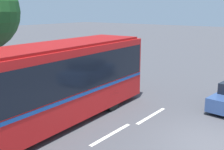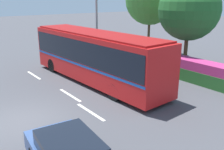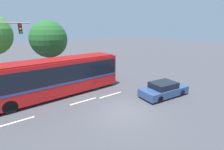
# 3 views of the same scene
# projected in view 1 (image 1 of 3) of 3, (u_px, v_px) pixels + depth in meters

# --- Properties ---
(ground_plane) EXTENTS (140.00, 140.00, 0.00)m
(ground_plane) POSITION_uv_depth(u_px,v_px,m) (211.00, 144.00, 9.95)
(ground_plane) COLOR #444449
(city_bus) EXTENTS (11.67, 3.02, 3.31)m
(city_bus) POSITION_uv_depth(u_px,v_px,m) (39.00, 83.00, 10.84)
(city_bus) COLOR red
(city_bus) RESTS_ON ground
(flowering_hedge) EXTENTS (9.42, 1.25, 1.44)m
(flowering_hedge) POSITION_uv_depth(u_px,v_px,m) (22.00, 78.00, 16.60)
(flowering_hedge) COLOR #286028
(flowering_hedge) RESTS_ON ground
(lane_stripe_mid) EXTENTS (2.40, 0.16, 0.01)m
(lane_stripe_mid) POSITION_uv_depth(u_px,v_px,m) (151.00, 116.00, 12.60)
(lane_stripe_mid) COLOR silver
(lane_stripe_mid) RESTS_ON ground
(lane_stripe_far) EXTENTS (2.40, 0.16, 0.01)m
(lane_stripe_far) POSITION_uv_depth(u_px,v_px,m) (111.00, 134.00, 10.73)
(lane_stripe_far) COLOR silver
(lane_stripe_far) RESTS_ON ground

